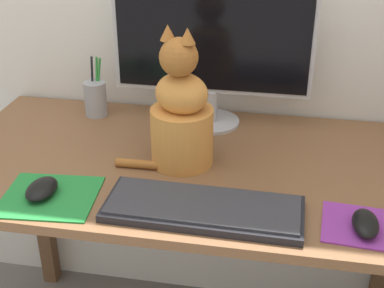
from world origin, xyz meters
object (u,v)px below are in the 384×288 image
(computer_mouse_right, at_px, (365,223))
(cat, at_px, (181,115))
(computer_mouse_left, at_px, (42,189))
(monitor, at_px, (212,50))
(keyboard, at_px, (203,208))
(pen_cup, at_px, (95,98))

(computer_mouse_right, relative_size, cat, 0.28)
(computer_mouse_right, bearing_deg, computer_mouse_left, 179.60)
(monitor, distance_m, cat, 0.27)
(monitor, height_order, cat, monitor)
(computer_mouse_right, bearing_deg, keyboard, 178.78)
(monitor, xyz_separation_m, computer_mouse_left, (-0.33, -0.46, -0.21))
(keyboard, xyz_separation_m, computer_mouse_right, (0.35, -0.01, 0.01))
(computer_mouse_right, xyz_separation_m, cat, (-0.44, 0.22, 0.11))
(monitor, bearing_deg, pen_cup, -179.72)
(monitor, xyz_separation_m, cat, (-0.04, -0.25, -0.09))
(computer_mouse_right, bearing_deg, monitor, 130.31)
(monitor, relative_size, computer_mouse_left, 5.52)
(keyboard, height_order, cat, cat)
(monitor, bearing_deg, computer_mouse_left, -125.28)
(computer_mouse_left, distance_m, pen_cup, 0.46)
(keyboard, relative_size, computer_mouse_right, 4.37)
(keyboard, relative_size, computer_mouse_left, 4.33)
(cat, height_order, pen_cup, cat)
(keyboard, height_order, computer_mouse_right, computer_mouse_right)
(pen_cup, bearing_deg, monitor, 0.28)
(monitor, bearing_deg, computer_mouse_right, -49.69)
(monitor, xyz_separation_m, pen_cup, (-0.36, -0.00, -0.17))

